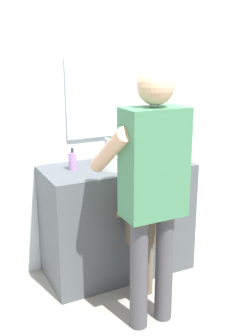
# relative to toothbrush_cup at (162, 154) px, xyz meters

# --- Properties ---
(ground_plane) EXTENTS (14.00, 14.00, 0.00)m
(ground_plane) POSITION_rel_toothbrush_cup_xyz_m (-0.39, -0.28, -0.94)
(ground_plane) COLOR #9E998E
(back_wall) EXTENTS (4.40, 0.10, 2.70)m
(back_wall) POSITION_rel_toothbrush_cup_xyz_m (-0.39, 0.34, 0.41)
(back_wall) COLOR silver
(back_wall) RESTS_ON ground
(vanity_cabinet) EXTENTS (1.14, 0.54, 0.89)m
(vanity_cabinet) POSITION_rel_toothbrush_cup_xyz_m (-0.39, 0.02, -0.50)
(vanity_cabinet) COLOR #4C5156
(vanity_cabinet) RESTS_ON ground
(sink_basin) EXTENTS (0.34, 0.34, 0.11)m
(sink_basin) POSITION_rel_toothbrush_cup_xyz_m (-0.39, -0.00, 0.01)
(sink_basin) COLOR white
(sink_basin) RESTS_ON vanity_cabinet
(faucet) EXTENTS (0.18, 0.14, 0.18)m
(faucet) POSITION_rel_toothbrush_cup_xyz_m (-0.39, 0.21, 0.03)
(faucet) COLOR #B7BABF
(faucet) RESTS_ON vanity_cabinet
(toothbrush_cup) EXTENTS (0.07, 0.07, 0.21)m
(toothbrush_cup) POSITION_rel_toothbrush_cup_xyz_m (0.00, 0.00, 0.00)
(toothbrush_cup) COLOR #4C8EB2
(toothbrush_cup) RESTS_ON vanity_cabinet
(soap_bottle) EXTENTS (0.06, 0.06, 0.17)m
(soap_bottle) POSITION_rel_toothbrush_cup_xyz_m (-0.73, 0.06, 0.02)
(soap_bottle) COLOR #B27FC6
(soap_bottle) RESTS_ON vanity_cabinet
(child_toddler) EXTENTS (0.29, 0.29, 0.93)m
(child_toddler) POSITION_rel_toothbrush_cup_xyz_m (-0.39, -0.38, -0.39)
(child_toddler) COLOR #6B5B4C
(child_toddler) RESTS_ON ground
(adult_parent) EXTENTS (0.51, 0.54, 1.66)m
(adult_parent) POSITION_rel_toothbrush_cup_xyz_m (-0.48, -0.67, 0.05)
(adult_parent) COLOR #47474C
(adult_parent) RESTS_ON ground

